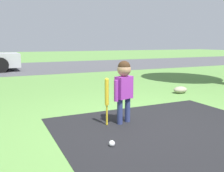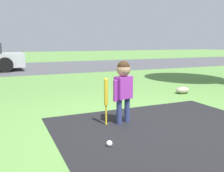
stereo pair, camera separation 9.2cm
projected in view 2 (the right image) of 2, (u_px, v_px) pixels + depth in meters
ground_plane at (153, 126)px, 3.51m from camera, size 60.00×60.00×0.00m
street_strip at (45, 67)px, 11.94m from camera, size 40.00×6.00×0.01m
child at (123, 83)px, 3.54m from camera, size 0.36×0.21×0.91m
baseball_bat at (106, 95)px, 3.47m from camera, size 0.06×0.06×0.68m
sports_ball at (109, 143)px, 2.82m from camera, size 0.07×0.07×0.07m
edging_rock at (183, 90)px, 5.74m from camera, size 0.34×0.23×0.16m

